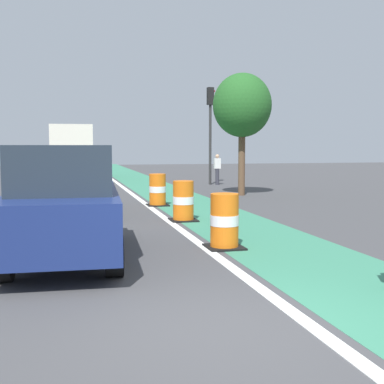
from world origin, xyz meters
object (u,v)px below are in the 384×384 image
(traffic_barrel_mid, at_px, (183,201))
(street_tree_sidewalk, at_px, (242,106))
(delivery_truck_down_block, at_px, (74,149))
(traffic_barrel_back, at_px, (158,190))
(traffic_light_corner, at_px, (210,118))
(parked_suv_nearest, at_px, (65,202))
(parked_sedan_second, at_px, (68,186))
(traffic_barrel_front, at_px, (224,222))
(pedestrian_crossing, at_px, (217,168))

(traffic_barrel_mid, xyz_separation_m, street_tree_sidewalk, (3.94, 6.27, 3.14))
(delivery_truck_down_block, bearing_deg, street_tree_sidewalk, -61.09)
(traffic_barrel_back, bearing_deg, traffic_light_corner, 63.00)
(parked_suv_nearest, distance_m, delivery_truck_down_block, 22.10)
(delivery_truck_down_block, bearing_deg, traffic_barrel_back, -80.00)
(traffic_barrel_back, height_order, delivery_truck_down_block, delivery_truck_down_block)
(parked_sedan_second, distance_m, traffic_light_corner, 12.60)
(traffic_barrel_mid, bearing_deg, parked_suv_nearest, -128.48)
(parked_suv_nearest, distance_m, parked_sedan_second, 6.16)
(parked_suv_nearest, height_order, street_tree_sidewalk, street_tree_sidewalk)
(traffic_barrel_back, bearing_deg, traffic_barrel_front, -89.69)
(traffic_light_corner, relative_size, street_tree_sidewalk, 1.02)
(traffic_barrel_front, height_order, street_tree_sidewalk, street_tree_sidewalk)
(delivery_truck_down_block, height_order, pedestrian_crossing, delivery_truck_down_block)
(traffic_light_corner, bearing_deg, pedestrian_crossing, -39.92)
(parked_sedan_second, relative_size, traffic_barrel_front, 3.83)
(traffic_barrel_front, height_order, traffic_barrel_mid, same)
(traffic_barrel_front, bearing_deg, traffic_barrel_back, 90.31)
(parked_sedan_second, distance_m, traffic_barrel_front, 6.71)
(traffic_barrel_back, bearing_deg, pedestrian_crossing, 60.64)
(pedestrian_crossing, bearing_deg, traffic_barrel_mid, -111.19)
(parked_suv_nearest, relative_size, traffic_light_corner, 0.92)
(traffic_barrel_mid, height_order, traffic_light_corner, traffic_light_corner)
(traffic_barrel_front, bearing_deg, parked_sedan_second, 116.60)
(traffic_barrel_mid, xyz_separation_m, delivery_truck_down_block, (-2.65, 18.19, 1.31))
(traffic_barrel_back, bearing_deg, parked_sedan_second, -156.28)
(parked_suv_nearest, xyz_separation_m, traffic_light_corner, (7.40, 16.05, 2.47))
(traffic_barrel_front, height_order, traffic_barrel_back, same)
(parked_sedan_second, distance_m, delivery_truck_down_block, 15.95)
(traffic_barrel_front, height_order, delivery_truck_down_block, delivery_truck_down_block)
(parked_sedan_second, relative_size, traffic_light_corner, 0.82)
(pedestrian_crossing, bearing_deg, delivery_truck_down_block, 139.12)
(parked_suv_nearest, height_order, traffic_barrel_mid, parked_suv_nearest)
(traffic_barrel_mid, relative_size, traffic_light_corner, 0.21)
(traffic_barrel_front, xyz_separation_m, traffic_barrel_mid, (0.03, 3.73, 0.00))
(parked_suv_nearest, xyz_separation_m, traffic_barrel_front, (3.06, 0.16, -0.50))
(parked_sedan_second, bearing_deg, pedestrian_crossing, 51.55)
(parked_sedan_second, xyz_separation_m, traffic_barrel_mid, (3.03, -2.27, -0.30))
(traffic_barrel_back, bearing_deg, traffic_barrel_mid, -88.88)
(parked_suv_nearest, bearing_deg, traffic_barrel_mid, 51.52)
(street_tree_sidewalk, bearing_deg, parked_sedan_second, -150.16)
(traffic_barrel_front, distance_m, traffic_barrel_mid, 3.73)
(parked_suv_nearest, relative_size, traffic_barrel_back, 4.31)
(parked_sedan_second, relative_size, pedestrian_crossing, 2.59)
(pedestrian_crossing, bearing_deg, street_tree_sidewalk, -96.88)
(parked_suv_nearest, height_order, traffic_light_corner, traffic_light_corner)
(traffic_barrel_mid, bearing_deg, traffic_barrel_back, 91.12)
(traffic_barrel_front, bearing_deg, traffic_barrel_mid, 89.54)
(parked_suv_nearest, height_order, pedestrian_crossing, parked_suv_nearest)
(delivery_truck_down_block, bearing_deg, traffic_barrel_front, -83.19)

